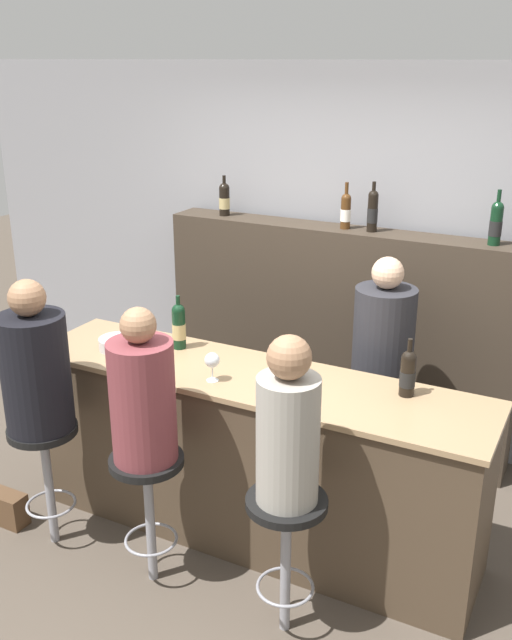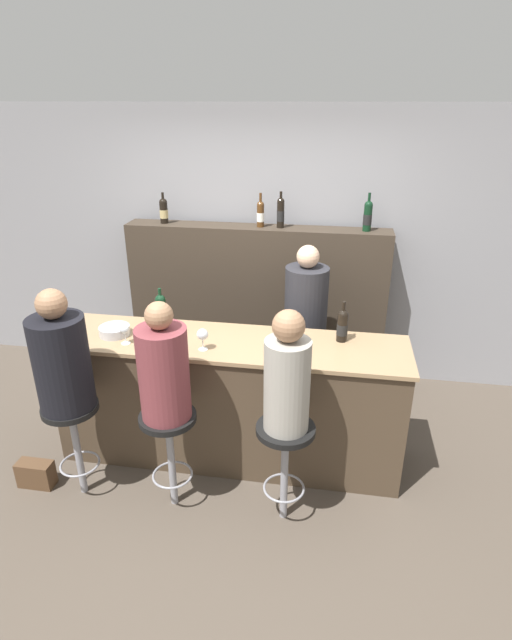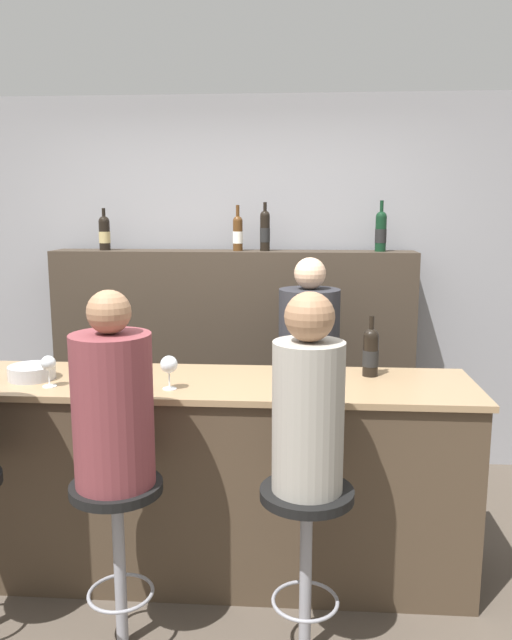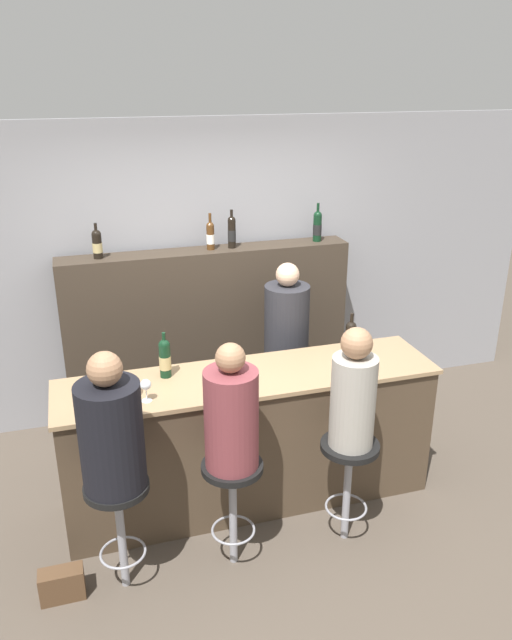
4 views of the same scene
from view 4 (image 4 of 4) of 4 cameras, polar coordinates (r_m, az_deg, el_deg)
name	(u,v)px [view 4 (image 4 of 4)]	position (r m, az deg, el deg)	size (l,w,h in m)	color
ground_plane	(262,523)	(4.58, 0.53, -18.03)	(16.00, 16.00, 0.00)	#4C4238
wall_back	(202,271)	(5.50, -4.98, 4.46)	(6.40, 0.05, 2.60)	gray
bar_counter	(250,438)	(4.51, -0.58, -10.77)	(2.62, 0.63, 1.01)	#473828
back_bar_cabinet	(209,336)	(5.48, -4.31, -1.44)	(2.45, 0.28, 1.55)	#382D23
wine_bottle_counter_0	(165,358)	(4.23, -8.33, -3.45)	(0.08, 0.08, 0.32)	black
wine_bottle_counter_1	(351,337)	(4.60, 8.65, -1.52)	(0.08, 0.08, 0.31)	black
wine_bottle_backbar_0	(97,244)	(5.08, -14.32, 6.77)	(0.08, 0.08, 0.28)	black
wine_bottle_backbar_1	(210,235)	(5.20, -4.19, 7.74)	(0.07, 0.07, 0.30)	#4C2D14
wine_bottle_backbar_2	(232,232)	(5.23, -2.23, 8.07)	(0.07, 0.07, 0.32)	black
wine_bottle_backbar_3	(317,226)	(5.47, 5.63, 8.57)	(0.08, 0.08, 0.33)	black
wine_glass_0	(146,386)	(3.95, -10.04, -5.93)	(0.07, 0.07, 0.15)	silver
wine_glass_1	(235,373)	(4.04, -1.95, -4.84)	(0.08, 0.08, 0.16)	silver
metal_bowl	(122,390)	(4.09, -12.16, -6.28)	(0.23, 0.23, 0.07)	#B7B7BC
bar_stool_left	(119,507)	(3.87, -12.46, -16.39)	(0.38, 0.38, 0.74)	gray
guest_seated_left	(111,431)	(3.58, -13.13, -9.88)	(0.36, 0.36, 0.83)	black
bar_stool_middle	(233,486)	(3.94, -2.16, -14.96)	(0.38, 0.38, 0.74)	gray
guest_seated_middle	(231,415)	(3.66, -2.27, -8.67)	(0.32, 0.32, 0.79)	brown
bar_stool_right	(349,465)	(4.16, 8.47, -12.97)	(0.38, 0.38, 0.74)	gray
guest_seated_right	(353,394)	(3.90, 8.89, -6.74)	(0.28, 0.28, 0.79)	gray
bartender	(286,362)	(5.13, 2.75, -3.86)	(0.36, 0.36, 1.56)	#28282D
handbag	(62,584)	(4.18, -17.32, -22.07)	(0.26, 0.12, 0.20)	#513823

